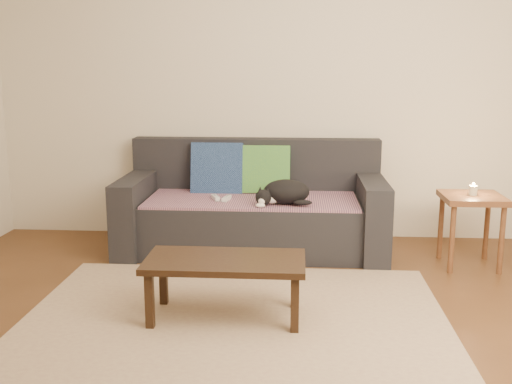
% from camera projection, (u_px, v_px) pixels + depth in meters
% --- Properties ---
extents(ground, '(4.50, 4.50, 0.00)m').
position_uv_depth(ground, '(232.00, 329.00, 3.41)').
color(ground, brown).
rests_on(ground, ground).
extents(back_wall, '(4.50, 0.04, 2.60)m').
position_uv_depth(back_wall, '(257.00, 87.00, 5.10)').
color(back_wall, beige).
rests_on(back_wall, ground).
extents(sofa, '(2.10, 0.94, 0.87)m').
position_uv_depth(sofa, '(253.00, 212.00, 4.88)').
color(sofa, '#232328').
rests_on(sofa, ground).
extents(throw_blanket, '(1.66, 0.74, 0.02)m').
position_uv_depth(throw_blanket, '(252.00, 200.00, 4.77)').
color(throw_blanket, '#45294D').
rests_on(throw_blanket, sofa).
extents(cushion_navy, '(0.43, 0.20, 0.44)m').
position_uv_depth(cushion_navy, '(217.00, 169.00, 5.00)').
color(cushion_navy, '#0F2143').
rests_on(cushion_navy, throw_blanket).
extents(cushion_green, '(0.39, 0.18, 0.41)m').
position_uv_depth(cushion_green, '(266.00, 170.00, 4.97)').
color(cushion_green, '#0D5547').
rests_on(cushion_green, throw_blanket).
extents(cat, '(0.44, 0.32, 0.19)m').
position_uv_depth(cat, '(284.00, 192.00, 4.55)').
color(cat, black).
rests_on(cat, throw_blanket).
extents(wii_remote_a, '(0.09, 0.15, 0.03)m').
position_uv_depth(wii_remote_a, '(216.00, 198.00, 4.72)').
color(wii_remote_a, white).
rests_on(wii_remote_a, throw_blanket).
extents(wii_remote_b, '(0.06, 0.15, 0.03)m').
position_uv_depth(wii_remote_b, '(227.00, 198.00, 4.69)').
color(wii_remote_b, white).
rests_on(wii_remote_b, throw_blanket).
extents(side_table, '(0.43, 0.43, 0.54)m').
position_uv_depth(side_table, '(472.00, 208.00, 4.41)').
color(side_table, brown).
rests_on(side_table, ground).
extents(candle, '(0.06, 0.06, 0.09)m').
position_uv_depth(candle, '(473.00, 190.00, 4.38)').
color(candle, beige).
rests_on(candle, side_table).
extents(rug, '(2.50, 1.80, 0.01)m').
position_uv_depth(rug, '(235.00, 317.00, 3.55)').
color(rug, tan).
rests_on(rug, ground).
extents(coffee_table, '(0.93, 0.46, 0.37)m').
position_uv_depth(coffee_table, '(225.00, 266.00, 3.49)').
color(coffee_table, black).
rests_on(coffee_table, rug).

